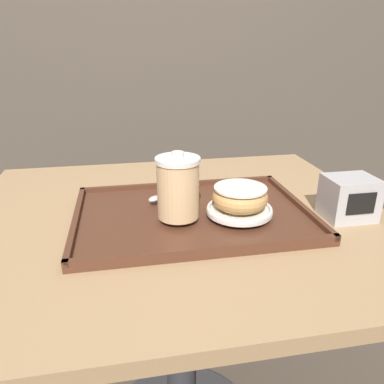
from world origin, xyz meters
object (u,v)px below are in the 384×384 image
object	(u,v)px
spoon	(161,195)
napkin_dispenser	(349,198)
donut_chocolate_glazed	(240,197)
coffee_cup_front	(178,187)

from	to	relation	value
spoon	napkin_dispenser	xyz separation A→B (m)	(0.41, -0.14, 0.02)
donut_chocolate_glazed	napkin_dispenser	xyz separation A→B (m)	(0.25, -0.02, -0.01)
donut_chocolate_glazed	coffee_cup_front	bearing A→B (deg)	176.96
donut_chocolate_glazed	napkin_dispenser	world-z (taller)	napkin_dispenser
coffee_cup_front	donut_chocolate_glazed	world-z (taller)	coffee_cup_front
donut_chocolate_glazed	napkin_dispenser	bearing A→B (deg)	-4.67
donut_chocolate_glazed	spoon	bearing A→B (deg)	142.67
coffee_cup_front	napkin_dispenser	distance (m)	0.39
donut_chocolate_glazed	spoon	world-z (taller)	donut_chocolate_glazed
coffee_cup_front	napkin_dispenser	bearing A→B (deg)	-4.10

